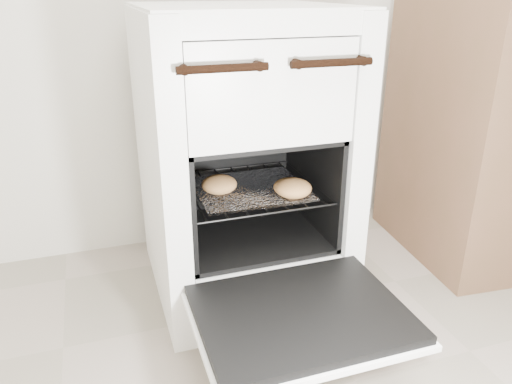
% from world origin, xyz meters
% --- Properties ---
extents(stove, '(0.54, 0.60, 0.82)m').
position_xyz_m(stove, '(-0.12, 1.20, 0.40)').
color(stove, white).
rests_on(stove, ground).
extents(oven_door, '(0.48, 0.38, 0.03)m').
position_xyz_m(oven_door, '(-0.12, 0.75, 0.18)').
color(oven_door, black).
rests_on(oven_door, stove).
extents(oven_rack, '(0.39, 0.38, 0.01)m').
position_xyz_m(oven_rack, '(-0.12, 1.14, 0.34)').
color(oven_rack, black).
rests_on(oven_rack, stove).
extents(foil_sheet, '(0.30, 0.27, 0.01)m').
position_xyz_m(foil_sheet, '(-0.12, 1.12, 0.35)').
color(foil_sheet, white).
rests_on(foil_sheet, oven_rack).
extents(baked_rolls, '(0.30, 0.21, 0.05)m').
position_xyz_m(baked_rolls, '(-0.09, 1.06, 0.37)').
color(baked_rolls, tan).
rests_on(baked_rolls, foil_sheet).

